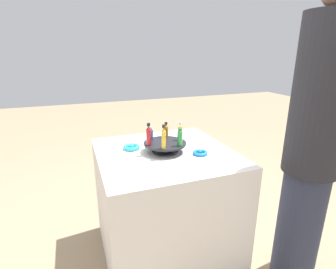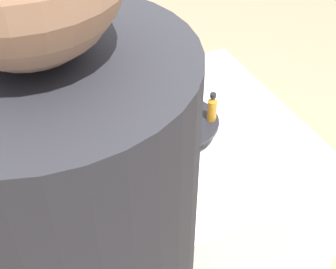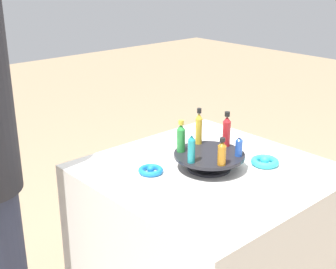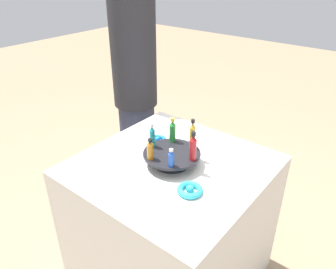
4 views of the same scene
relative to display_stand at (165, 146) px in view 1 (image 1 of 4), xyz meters
The scene contains 12 objects.
ground_plane 0.81m from the display_stand, ahead, with size 12.00×12.00×0.00m, color #997F60.
party_table 0.43m from the display_stand, ahead, with size 0.85×0.85×0.77m.
display_stand is the anchor object (origin of this frame).
bottle_amber 0.13m from the display_stand, 156.60° to the left, with size 0.03×0.03×0.10m.
bottle_blue 0.13m from the display_stand, 143.40° to the right, with size 0.03×0.03×0.09m.
bottle_red 0.14m from the display_stand, 83.40° to the right, with size 0.03×0.03×0.14m.
bottle_gold 0.14m from the display_stand, 23.40° to the right, with size 0.03×0.03×0.15m.
bottle_green 0.14m from the display_stand, 36.60° to the left, with size 0.03×0.03×0.13m.
bottle_teal 0.14m from the display_stand, 96.60° to the left, with size 0.03×0.03×0.12m.
ribbon_bow_teal 0.23m from the display_stand, 122.21° to the right, with size 0.11×0.11×0.04m.
ribbon_bow_blue 0.23m from the display_stand, 57.79° to the left, with size 0.09×0.09×0.03m.
person_figure 0.85m from the display_stand, 55.31° to the left, with size 0.30×0.30×1.76m.
Camera 1 is at (1.48, -0.52, 1.39)m, focal length 28.00 mm.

